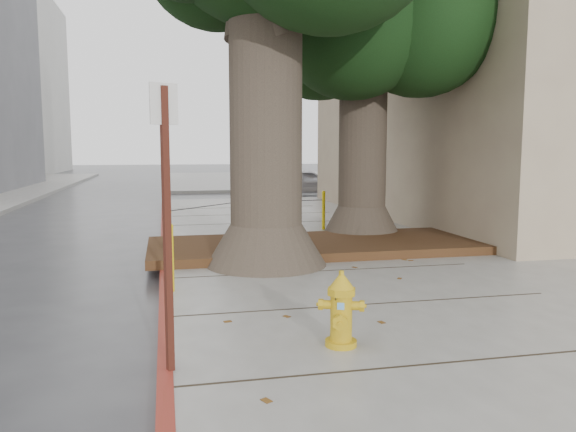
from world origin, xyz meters
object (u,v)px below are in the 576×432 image
signpost (167,212)px  car_silver (306,182)px  car_red (400,181)px  fire_hydrant (341,310)px

signpost → car_silver: signpost is taller
signpost → car_red: 22.90m
fire_hydrant → car_red: 21.89m
car_silver → car_red: 4.68m
fire_hydrant → signpost: (-1.67, -0.26, 1.05)m
signpost → car_silver: size_ratio=0.72×
fire_hydrant → car_silver: bearing=97.4°
car_silver → car_red: car_silver is taller
signpost → fire_hydrant: bearing=-13.4°
signpost → car_red: bearing=38.9°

